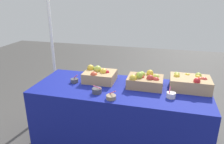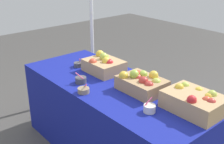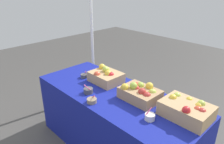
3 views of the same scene
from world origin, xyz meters
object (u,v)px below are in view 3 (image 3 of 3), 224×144
Objects in this scene: sample_bowl_near at (92,100)px; tent_pole at (92,31)px; apple_crate_left at (187,110)px; sample_bowl_extra at (84,76)px; sample_bowl_mid at (88,91)px; apple_crate_right at (106,76)px; sample_bowl_far at (150,117)px; apple_crate_middle at (140,93)px.

sample_bowl_near is 0.04× the size of tent_pole.
sample_bowl_near is at bearing -149.80° from apple_crate_left.
sample_bowl_extra is at bearing -173.73° from apple_crate_left.
apple_crate_left is 4.20× the size of sample_bowl_mid.
tent_pole is at bearing 138.74° from sample_bowl_mid.
apple_crate_right is 1.07m from tent_pole.
sample_bowl_far is (0.74, 0.08, 0.00)m from sample_bowl_mid.
apple_crate_middle is 3.90× the size of sample_bowl_near.
sample_bowl_far is at bearing -16.06° from apple_crate_right.
sample_bowl_far is 1.89m from tent_pole.
apple_crate_left is at bearing 1.54° from apple_crate_right.
apple_crate_left reaches higher than sample_bowl_near.
sample_bowl_near is at bearing -30.08° from sample_bowl_extra.
sample_bowl_far is (0.81, -0.23, -0.04)m from apple_crate_right.
sample_bowl_extra is at bearing -45.91° from tent_pole.
tent_pole is at bearing 140.48° from sample_bowl_near.
sample_bowl_mid is (-0.93, -0.35, -0.05)m from apple_crate_left.
apple_crate_left is 3.95× the size of sample_bowl_far.
apple_crate_right is at bearing -30.55° from tent_pole.
sample_bowl_extra is at bearing 149.07° from sample_bowl_mid.
sample_bowl_near is at bearing -126.25° from apple_crate_middle.
apple_crate_middle is at bearing -173.47° from apple_crate_left.
apple_crate_right is (-1.01, -0.03, -0.00)m from apple_crate_left.
apple_crate_right is 3.59× the size of sample_bowl_extra.
apple_crate_middle is (-0.47, -0.05, -0.00)m from apple_crate_left.
sample_bowl_mid is at bearing -30.93° from sample_bowl_extra.
sample_bowl_far is at bearing -36.50° from apple_crate_middle.
sample_bowl_near is 0.98× the size of sample_bowl_extra.
apple_crate_left is at bearing -14.64° from tent_pole.
sample_bowl_far is 1.06× the size of sample_bowl_extra.
tent_pole reaches higher than apple_crate_middle.
sample_bowl_mid is at bearing 151.61° from sample_bowl_near.
sample_bowl_extra is (-0.80, -0.09, -0.05)m from apple_crate_middle.
tent_pole reaches higher than sample_bowl_far.
sample_bowl_far is 0.05× the size of tent_pole.
apple_crate_right is 3.64× the size of sample_bowl_near.
tent_pole is at bearing 156.00° from sample_bowl_far.
apple_crate_right is 0.85m from sample_bowl_far.
tent_pole is at bearing 134.09° from sample_bowl_extra.
apple_crate_left is 4.27× the size of sample_bowl_near.
apple_crate_right is 0.49m from sample_bowl_near.
sample_bowl_extra is at bearing 149.92° from sample_bowl_near.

